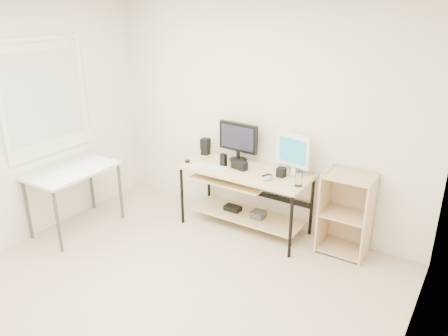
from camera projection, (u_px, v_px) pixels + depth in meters
room at (134, 163)px, 3.55m from camera, size 4.01×4.01×2.62m
desk at (244, 186)px, 5.05m from camera, size 1.50×0.65×0.75m
side_table at (73, 176)px, 5.00m from camera, size 0.60×1.00×0.75m
shelf_unit at (347, 213)px, 4.62m from camera, size 0.50×0.40×0.90m
black_monitor at (238, 139)px, 5.14m from camera, size 0.51×0.21×0.47m
white_imac at (293, 151)px, 4.74m from camera, size 0.44×0.14×0.47m
keyboard at (211, 166)px, 5.05m from camera, size 0.44×0.13×0.02m
mouse at (268, 178)px, 4.68m from camera, size 0.12×0.15×0.04m
center_speaker at (239, 165)px, 4.97m from camera, size 0.20×0.12×0.10m
speaker_left at (205, 146)px, 5.41m from camera, size 0.12×0.12×0.21m
speaker_right at (281, 172)px, 4.75m from camera, size 0.09×0.09×0.10m
audio_controller at (224, 160)px, 5.05m from camera, size 0.08×0.06×0.15m
volume_puck at (187, 161)px, 5.19m from camera, size 0.07×0.07×0.03m
smartphone at (267, 175)px, 4.80m from camera, size 0.10×0.13×0.01m
coaster at (298, 186)px, 4.53m from camera, size 0.13×0.13×0.01m
drinking_glass at (299, 179)px, 4.50m from camera, size 0.10×0.10×0.16m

